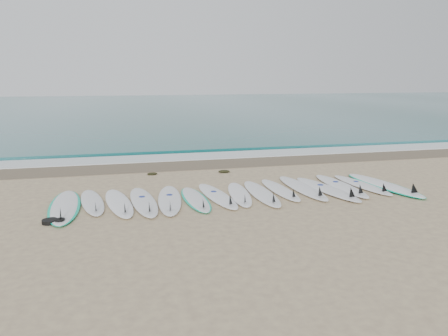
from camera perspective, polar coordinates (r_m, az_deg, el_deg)
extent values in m
plane|color=tan|center=(10.96, 1.94, -3.60)|extent=(120.00, 120.00, 0.00)
cube|color=#1E6365|center=(42.85, -10.07, 7.80)|extent=(120.00, 55.00, 0.03)
cube|color=brown|center=(14.84, -2.37, 0.53)|extent=(120.00, 1.80, 0.01)
cube|color=silver|center=(16.18, -3.37, 1.52)|extent=(120.00, 1.40, 0.04)
cube|color=#1E6365|center=(17.63, -4.26, 2.47)|extent=(120.00, 1.00, 0.10)
ellipsoid|color=white|center=(10.54, -20.10, -4.69)|extent=(0.69, 2.85, 0.09)
ellipsoid|color=#02C998|center=(10.54, -20.10, -4.72)|extent=(0.79, 2.87, 0.07)
cone|color=black|center=(9.51, -20.58, -5.46)|extent=(0.25, 0.31, 0.30)
ellipsoid|color=white|center=(10.72, -16.84, -4.25)|extent=(0.81, 2.41, 0.08)
cone|color=black|center=(9.85, -16.43, -4.80)|extent=(0.23, 0.28, 0.25)
ellipsoid|color=white|center=(10.48, -13.59, -4.40)|extent=(0.87, 2.61, 0.08)
cone|color=black|center=(9.55, -12.84, -5.03)|extent=(0.25, 0.30, 0.27)
ellipsoid|color=white|center=(10.46, -10.48, -4.29)|extent=(0.74, 2.68, 0.09)
cone|color=black|center=(9.50, -9.74, -4.96)|extent=(0.24, 0.30, 0.28)
cylinder|color=navy|center=(10.69, -10.68, -3.70)|extent=(0.16, 0.16, 0.01)
ellipsoid|color=white|center=(10.52, -7.12, -4.09)|extent=(0.82, 2.69, 0.09)
cone|color=black|center=(9.55, -7.05, -4.78)|extent=(0.25, 0.30, 0.28)
cylinder|color=navy|center=(10.76, -7.14, -3.49)|extent=(0.17, 0.17, 0.01)
ellipsoid|color=white|center=(10.53, -3.75, -4.04)|extent=(0.55, 2.30, 0.07)
ellipsoid|color=#02C998|center=(10.53, -3.75, -4.07)|extent=(0.63, 2.32, 0.05)
cone|color=black|center=(9.71, -2.73, -4.59)|extent=(0.20, 0.25, 0.24)
ellipsoid|color=white|center=(10.78, -0.94, -3.61)|extent=(0.80, 2.59, 0.08)
cone|color=black|center=(9.90, 0.83, -4.13)|extent=(0.24, 0.29, 0.27)
cylinder|color=navy|center=(10.99, -1.37, -3.08)|extent=(0.16, 0.16, 0.01)
ellipsoid|color=white|center=(10.95, 2.02, -3.40)|extent=(0.79, 2.41, 0.08)
cone|color=black|center=(10.09, 2.75, -3.92)|extent=(0.23, 0.28, 0.25)
ellipsoid|color=white|center=(11.03, 4.87, -3.29)|extent=(0.61, 2.62, 0.08)
cone|color=black|center=(10.12, 6.49, -3.82)|extent=(0.23, 0.28, 0.28)
ellipsoid|color=white|center=(11.44, 7.27, -2.82)|extent=(0.54, 2.38, 0.08)
cone|color=black|center=(10.63, 9.06, -3.22)|extent=(0.21, 0.26, 0.25)
ellipsoid|color=white|center=(11.71, 10.12, -2.53)|extent=(0.64, 2.74, 0.09)
cone|color=black|center=(10.81, 12.41, -2.96)|extent=(0.24, 0.30, 0.29)
ellipsoid|color=white|center=(11.70, 13.21, -2.67)|extent=(0.96, 2.81, 0.09)
cone|color=black|center=(10.88, 16.30, -3.05)|extent=(0.27, 0.32, 0.29)
cylinder|color=navy|center=(11.90, 12.48, -2.16)|extent=(0.18, 0.18, 0.01)
ellipsoid|color=white|center=(12.15, 14.94, -2.23)|extent=(0.58, 2.68, 0.09)
cone|color=black|center=(11.30, 17.38, -2.61)|extent=(0.23, 0.29, 0.29)
cylinder|color=navy|center=(12.36, 14.38, -1.75)|extent=(0.16, 0.16, 0.01)
ellipsoid|color=white|center=(12.42, 17.49, -2.10)|extent=(0.76, 2.47, 0.08)
cone|color=black|center=(11.72, 20.16, -2.38)|extent=(0.23, 0.28, 0.26)
cylinder|color=navy|center=(12.59, 16.86, -1.68)|extent=(0.15, 0.15, 0.01)
ellipsoid|color=white|center=(12.57, 20.13, -2.07)|extent=(0.94, 2.96, 0.09)
ellipsoid|color=#02C998|center=(12.57, 20.13, -2.10)|extent=(1.05, 2.99, 0.07)
cone|color=black|center=(11.78, 23.53, -2.40)|extent=(0.28, 0.34, 0.31)
ellipsoid|color=black|center=(13.41, -9.36, -0.74)|extent=(0.31, 0.24, 0.06)
ellipsoid|color=black|center=(13.54, 0.00, -0.44)|extent=(0.36, 0.28, 0.07)
cylinder|color=black|center=(9.59, -21.77, -6.49)|extent=(0.32, 0.32, 0.08)
cylinder|color=black|center=(9.46, -20.66, -6.41)|extent=(0.20, 0.20, 0.06)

